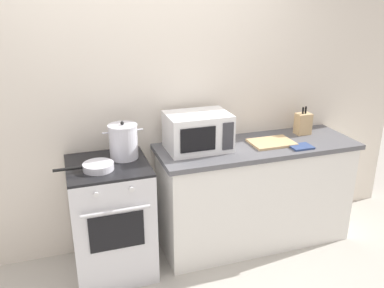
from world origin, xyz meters
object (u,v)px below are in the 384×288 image
Objects in this scene: microwave at (198,132)px; knife_block at (303,124)px; stove at (112,218)px; frying_pan at (97,167)px; oven_mitt at (301,147)px; stock_pot at (123,141)px; cutting_board at (272,143)px.

microwave is 1.02m from knife_block.
frying_pan reaches higher than stove.
knife_block is at bearing 55.93° from oven_mitt.
stove is at bearing -173.87° from microwave.
knife_block is 0.37m from oven_mitt.
stock_pot is 0.30m from frying_pan.
cutting_board is at bearing -7.03° from microwave.
cutting_board reaches higher than stove.
frying_pan reaches higher than oven_mitt.
frying_pan is 0.84× the size of microwave.
microwave is at bearing -176.52° from knife_block.
oven_mitt is (1.63, -0.07, -0.02)m from frying_pan.
stock_pot is 1.70× the size of oven_mitt.
microwave reaches higher than cutting_board.
knife_block is at bearing 4.60° from stove.
stock_pot is 1.21× the size of knife_block.
stock_pot is 1.44m from oven_mitt.
microwave reaches higher than oven_mitt.
stove is 1.85m from knife_block.
frying_pan is 1.63m from oven_mitt.
oven_mitt is at bearing -124.07° from knife_block.
stock_pot reaches higher than cutting_board.
stock_pot is 0.73× the size of frying_pan.
cutting_board is 2.00× the size of oven_mitt.
oven_mitt is at bearing -5.84° from stove.
frying_pan is 2.34× the size of oven_mitt.
stove is 1.84× the size of microwave.
frying_pan is at bearing -173.00° from knife_block.
oven_mitt is at bearing -9.74° from stock_pot.
oven_mitt is at bearing -16.28° from microwave.
knife_block is 1.40× the size of oven_mitt.
stove is at bearing 174.16° from oven_mitt.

